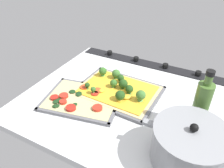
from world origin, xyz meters
TOP-DOWN VIEW (x-y plane):
  - ground_plane at (0.00, 0.00)cm, footprint 81.58×71.72cm
  - stove_control_panel at (0.00, -32.36)cm, footprint 78.32×7.00cm
  - baking_tray_front at (4.16, -1.81)cm, footprint 36.13×27.80cm
  - broccoli_pizza at (4.01, -2.00)cm, footprint 33.64×25.31cm
  - baking_tray_back at (14.53, 9.97)cm, footprint 34.60×28.68cm
  - veggie_pizza_back at (14.82, 10.27)cm, footprint 31.78×25.86cm
  - cooking_pot at (-29.46, 19.22)cm, footprint 28.86×22.10cm
  - oil_bottle at (-29.57, 2.91)cm, footprint 5.42×5.42cm

SIDE VIEW (x-z plane):
  - ground_plane at x=0.00cm, z-range -3.00..0.00cm
  - baking_tray_front at x=4.16cm, z-range -0.28..1.02cm
  - baking_tray_back at x=14.53cm, z-range -0.27..1.03cm
  - stove_control_panel at x=0.00cm, z-range -0.75..1.85cm
  - veggie_pizza_back at x=14.82cm, z-range 0.18..2.08cm
  - broccoli_pizza at x=4.01cm, z-range -0.98..5.11cm
  - cooking_pot at x=-29.46cm, z-range -1.16..13.30cm
  - oil_bottle at x=-29.57cm, z-range -1.87..20.96cm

